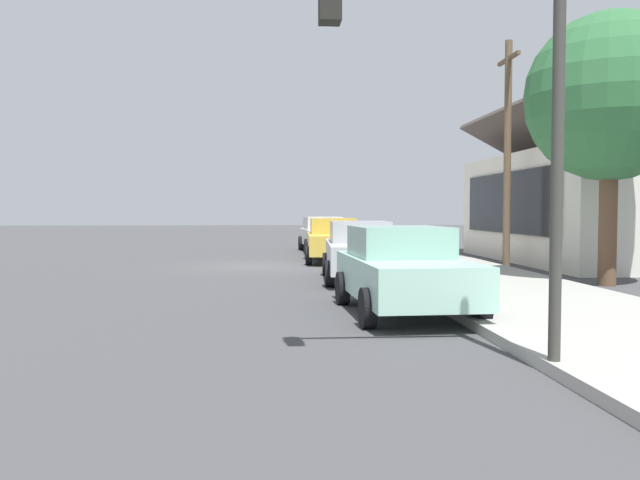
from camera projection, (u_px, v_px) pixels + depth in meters
name	position (u px, v px, depth m)	size (l,w,h in m)	color
ground_plane	(261.00, 266.00, 22.02)	(120.00, 120.00, 0.00)	#424244
sidewalk_curb	(424.00, 263.00, 22.43)	(60.00, 4.20, 0.16)	#A3A099
car_ivory	(323.00, 234.00, 29.62)	(4.71, 2.18, 1.59)	silver
car_mustard	(333.00, 239.00, 23.97)	(4.66, 2.21, 1.59)	gold
car_silver	(360.00, 250.00, 17.56)	(4.74, 2.19, 1.59)	silver
car_seafoam	(403.00, 269.00, 11.92)	(4.39, 2.22, 1.59)	#9ED1BC
storefront_building	(589.00, 204.00, 23.78)	(11.59, 6.40, 5.69)	silver
shade_tree	(610.00, 98.00, 16.10)	(4.17, 4.17, 6.79)	brown
traffic_light_main	(467.00, 68.00, 7.27)	(0.37, 2.79, 5.20)	#383833
utility_pole_wooden	(507.00, 149.00, 21.60)	(1.80, 0.24, 7.50)	brown
fire_hydrant_red	(415.00, 262.00, 17.47)	(0.22, 0.22, 0.71)	red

